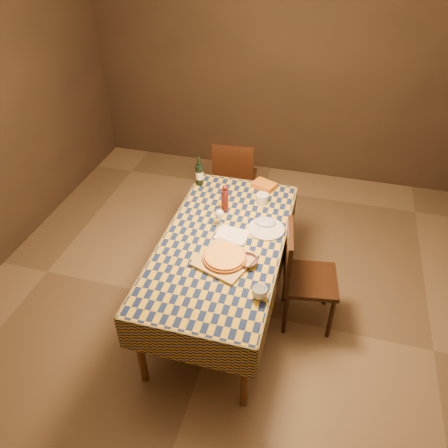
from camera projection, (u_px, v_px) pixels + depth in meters
The scene contains 16 objects.
room at pixel (222, 177), 3.03m from camera, with size 5.00×5.10×2.70m.
dining_table at pixel (222, 248), 3.43m from camera, with size 0.94×1.84×0.77m.
cutting_board at pixel (225, 260), 3.20m from camera, with size 0.37×0.37×0.02m, color tan.
pizza at pixel (225, 257), 3.18m from camera, with size 0.40×0.40×0.03m.
pepper_mill at pixel (225, 199), 3.64m from camera, with size 0.07×0.07×0.25m.
bowl at pixel (247, 261), 3.17m from camera, with size 0.15×0.15×0.05m, color #664855.
wine_glass at pixel (219, 214), 3.49m from camera, with size 0.07×0.07×0.15m.
wine_bottle at pixel (199, 174), 3.97m from camera, with size 0.09×0.09×0.28m.
deli_tub at pixel (262, 199), 3.77m from camera, with size 0.11×0.11×0.09m, color silver.
takeout_container at pixel (264, 185), 3.97m from camera, with size 0.20×0.14×0.05m, color #B35F17.
white_plate at pixel (266, 229), 3.49m from camera, with size 0.29×0.29×0.02m, color silver.
tumbler at pixel (260, 293), 2.90m from camera, with size 0.11×0.11×0.08m, color white.
flour_patch at pixel (232, 235), 3.45m from camera, with size 0.25×0.19×0.00m, color white.
flour_bag at pixel (265, 222), 3.54m from camera, with size 0.18×0.13×0.05m, color #A9B9D9.
chair_far at pixel (234, 176), 4.61m from camera, with size 0.46×0.46×0.93m.
chair_right at pixel (301, 273), 3.46m from camera, with size 0.48×0.48×0.93m.
Camera 1 is at (0.68, -2.50, 2.95)m, focal length 35.00 mm.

